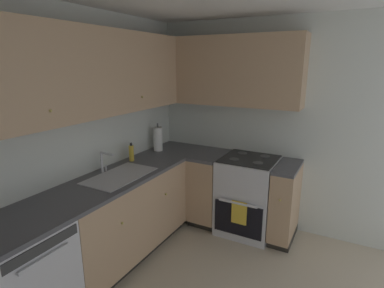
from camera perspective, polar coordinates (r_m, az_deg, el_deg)
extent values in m
cube|color=silver|center=(2.93, -24.45, -0.82)|extent=(3.76, 0.05, 2.45)
cube|color=silver|center=(3.68, 16.51, 2.88)|extent=(0.05, 3.18, 2.45)
cube|color=silver|center=(2.70, -29.33, -21.62)|extent=(0.60, 0.60, 0.86)
cube|color=#333333|center=(2.27, -26.24, -17.00)|extent=(0.55, 0.01, 0.07)
cube|color=silver|center=(2.30, -25.82, -18.62)|extent=(0.36, 0.02, 0.02)
cube|color=tan|center=(3.25, -12.95, -12.55)|extent=(1.56, 0.60, 0.77)
cube|color=black|center=(3.48, -12.92, -18.70)|extent=(1.56, 0.54, 0.09)
sphere|color=tan|center=(2.78, -12.89, -14.23)|extent=(0.02, 0.02, 0.02)
sphere|color=tan|center=(3.26, -4.89, -9.33)|extent=(0.02, 0.02, 0.02)
cube|color=#4C4C51|center=(3.09, -13.41, -5.93)|extent=(2.76, 0.60, 0.03)
cube|color=tan|center=(3.84, 3.28, -7.82)|extent=(0.60, 0.34, 0.77)
cube|color=black|center=(4.04, 3.37, -13.29)|extent=(0.54, 0.34, 0.09)
cube|color=tan|center=(3.58, 17.05, -10.21)|extent=(0.60, 0.23, 0.77)
cube|color=black|center=(3.80, 16.64, -15.92)|extent=(0.54, 0.23, 0.09)
sphere|color=tan|center=(3.24, 16.09, -10.06)|extent=(0.02, 0.02, 0.02)
cube|color=#4C4C51|center=(3.70, 3.37, -2.08)|extent=(0.60, 0.34, 0.03)
cube|color=#4C4C51|center=(3.43, 17.55, -4.12)|extent=(0.60, 0.23, 0.03)
cube|color=silver|center=(3.70, 10.41, -9.39)|extent=(0.64, 0.62, 0.89)
cube|color=black|center=(3.49, 8.55, -13.78)|extent=(0.02, 0.55, 0.37)
cube|color=silver|center=(3.38, 8.56, -10.86)|extent=(0.02, 0.43, 0.02)
cube|color=black|center=(3.54, 10.75, -2.70)|extent=(0.59, 0.60, 0.01)
cube|color=silver|center=(3.80, 12.22, -0.47)|extent=(0.03, 0.60, 0.15)
cylinder|color=#4C4C4C|center=(3.37, 12.22, -3.49)|extent=(0.11, 0.11, 0.01)
cylinder|color=#4C4C4C|center=(3.45, 7.88, -2.86)|extent=(0.11, 0.11, 0.01)
cylinder|color=#4C4C4C|center=(3.63, 13.49, -2.24)|extent=(0.11, 0.11, 0.01)
cylinder|color=#4C4C4C|center=(3.71, 9.42, -1.68)|extent=(0.11, 0.11, 0.01)
cube|color=gold|center=(3.42, 8.78, -12.59)|extent=(0.02, 0.17, 0.26)
cube|color=tan|center=(2.88, -18.89, 12.40)|extent=(2.44, 0.32, 0.77)
sphere|color=tan|center=(2.43, -24.90, 5.65)|extent=(0.02, 0.02, 0.02)
sphere|color=tan|center=(3.18, -9.26, 8.68)|extent=(0.02, 0.02, 0.02)
cube|color=tan|center=(3.63, 6.19, 13.42)|extent=(0.32, 1.76, 0.77)
cube|color=#B7B7BC|center=(3.05, -13.26, -5.77)|extent=(0.70, 0.40, 0.01)
cube|color=gray|center=(3.07, -13.21, -6.63)|extent=(0.65, 0.36, 0.09)
cube|color=#99999E|center=(3.06, -13.22, -6.39)|extent=(0.02, 0.35, 0.06)
cylinder|color=silver|center=(3.17, -16.50, -3.25)|extent=(0.02, 0.02, 0.21)
cylinder|color=silver|center=(3.09, -15.63, -1.77)|extent=(0.02, 0.15, 0.02)
cylinder|color=silver|center=(3.23, -15.77, -4.31)|extent=(0.02, 0.02, 0.06)
cylinder|color=gold|center=(3.46, -11.25, -1.70)|extent=(0.06, 0.06, 0.18)
cylinder|color=#262626|center=(3.44, -11.34, -0.05)|extent=(0.02, 0.02, 0.03)
cylinder|color=white|center=(3.81, -6.39, 0.94)|extent=(0.11, 0.11, 0.30)
cylinder|color=#3F3F3F|center=(3.81, -6.40, 1.24)|extent=(0.02, 0.02, 0.36)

